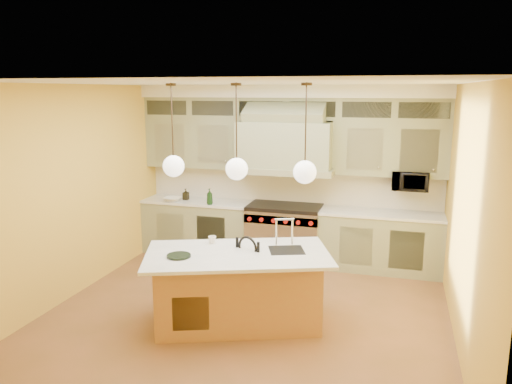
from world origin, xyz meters
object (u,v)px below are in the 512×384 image
(range, at_px, (284,233))
(kitchen_island, at_px, (238,287))
(counter_stool, at_px, (241,276))
(microwave, at_px, (410,181))

(range, bearing_deg, kitchen_island, -90.62)
(counter_stool, relative_size, microwave, 2.01)
(counter_stool, bearing_deg, kitchen_island, 173.50)
(range, height_order, kitchen_island, kitchen_island)
(kitchen_island, xyz_separation_m, microwave, (1.98, 2.50, 0.98))
(kitchen_island, bearing_deg, counter_stool, -47.44)
(range, distance_m, counter_stool, 2.42)
(kitchen_island, relative_size, counter_stool, 2.24)
(range, relative_size, microwave, 2.21)
(counter_stool, height_order, microwave, microwave)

